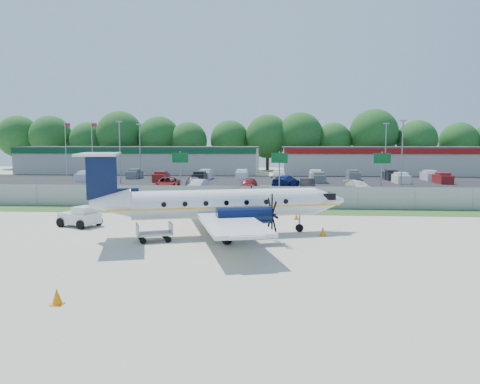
# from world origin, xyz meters

# --- Properties ---
(ground) EXTENTS (170.00, 170.00, 0.00)m
(ground) POSITION_xyz_m (0.00, 0.00, 0.00)
(ground) COLOR #BCB79F
(ground) RESTS_ON ground
(grass_verge) EXTENTS (170.00, 4.00, 0.02)m
(grass_verge) POSITION_xyz_m (0.00, 12.00, 0.01)
(grass_verge) COLOR #2D561E
(grass_verge) RESTS_ON ground
(access_road) EXTENTS (170.00, 8.00, 0.02)m
(access_road) POSITION_xyz_m (0.00, 19.00, 0.01)
(access_road) COLOR black
(access_road) RESTS_ON ground
(parking_lot) EXTENTS (170.00, 32.00, 0.02)m
(parking_lot) POSITION_xyz_m (0.00, 40.00, 0.01)
(parking_lot) COLOR black
(parking_lot) RESTS_ON ground
(perimeter_fence) EXTENTS (120.00, 0.06, 1.99)m
(perimeter_fence) POSITION_xyz_m (0.00, 14.00, 1.00)
(perimeter_fence) COLOR gray
(perimeter_fence) RESTS_ON ground
(building_west) EXTENTS (46.40, 12.40, 5.24)m
(building_west) POSITION_xyz_m (-24.00, 61.98, 2.63)
(building_west) COLOR #BAB4A8
(building_west) RESTS_ON ground
(building_east) EXTENTS (44.40, 12.40, 5.24)m
(building_east) POSITION_xyz_m (26.00, 61.98, 2.63)
(building_east) COLOR #BAB4A8
(building_east) RESTS_ON ground
(sign_left) EXTENTS (1.80, 0.26, 5.00)m
(sign_left) POSITION_xyz_m (-8.00, 22.91, 3.61)
(sign_left) COLOR gray
(sign_left) RESTS_ON ground
(sign_mid) EXTENTS (1.80, 0.26, 5.00)m
(sign_mid) POSITION_xyz_m (3.00, 22.91, 3.61)
(sign_mid) COLOR gray
(sign_mid) RESTS_ON ground
(sign_right) EXTENTS (1.80, 0.26, 5.00)m
(sign_right) POSITION_xyz_m (14.00, 22.91, 3.61)
(sign_right) COLOR gray
(sign_right) RESTS_ON ground
(flagpole_west) EXTENTS (1.06, 0.12, 10.00)m
(flagpole_west) POSITION_xyz_m (-35.92, 55.00, 5.64)
(flagpole_west) COLOR silver
(flagpole_west) RESTS_ON ground
(flagpole_east) EXTENTS (1.06, 0.12, 10.00)m
(flagpole_east) POSITION_xyz_m (-30.92, 55.00, 5.64)
(flagpole_east) COLOR silver
(flagpole_east) RESTS_ON ground
(light_pole_nw) EXTENTS (0.90, 0.35, 9.09)m
(light_pole_nw) POSITION_xyz_m (-20.00, 38.00, 5.23)
(light_pole_nw) COLOR gray
(light_pole_nw) RESTS_ON ground
(light_pole_ne) EXTENTS (0.90, 0.35, 9.09)m
(light_pole_ne) POSITION_xyz_m (20.00, 38.00, 5.23)
(light_pole_ne) COLOR gray
(light_pole_ne) RESTS_ON ground
(light_pole_sw) EXTENTS (0.90, 0.35, 9.09)m
(light_pole_sw) POSITION_xyz_m (-20.00, 48.00, 5.23)
(light_pole_sw) COLOR gray
(light_pole_sw) RESTS_ON ground
(light_pole_se) EXTENTS (0.90, 0.35, 9.09)m
(light_pole_se) POSITION_xyz_m (20.00, 48.00, 5.23)
(light_pole_se) COLOR gray
(light_pole_se) RESTS_ON ground
(tree_line) EXTENTS (112.00, 6.00, 14.00)m
(tree_line) POSITION_xyz_m (0.00, 74.00, 0.00)
(tree_line) COLOR #194E17
(tree_line) RESTS_ON ground
(aircraft) EXTENTS (17.41, 17.00, 5.32)m
(aircraft) POSITION_xyz_m (-0.88, 1.17, 2.05)
(aircraft) COLOR silver
(aircraft) RESTS_ON ground
(pushback_tug) EXTENTS (3.15, 2.79, 1.46)m
(pushback_tug) POSITION_xyz_m (-11.19, 3.51, 0.70)
(pushback_tug) COLOR silver
(pushback_tug) RESTS_ON ground
(baggage_cart_near) EXTENTS (2.40, 1.60, 1.19)m
(baggage_cart_near) POSITION_xyz_m (0.61, 1.82, 0.55)
(baggage_cart_near) COLOR gray
(baggage_cart_near) RESTS_ON ground
(baggage_cart_far) EXTENTS (2.42, 1.96, 1.10)m
(baggage_cart_far) POSITION_xyz_m (-4.63, -1.10, 0.51)
(baggage_cart_far) COLOR gray
(baggage_cart_far) RESTS_ON ground
(cone_nose) EXTENTS (0.42, 0.42, 0.60)m
(cone_nose) POSITION_xyz_m (5.69, 1.45, 0.28)
(cone_nose) COLOR orange
(cone_nose) RESTS_ON ground
(cone_port_wing) EXTENTS (0.43, 0.43, 0.62)m
(cone_port_wing) POSITION_xyz_m (-5.32, -12.31, 0.29)
(cone_port_wing) COLOR orange
(cone_port_wing) RESTS_ON ground
(cone_starboard_wing) EXTENTS (0.38, 0.38, 0.54)m
(cone_starboard_wing) POSITION_xyz_m (4.25, 7.72, 0.26)
(cone_starboard_wing) COLOR orange
(cone_starboard_wing) RESTS_ON ground
(road_car_west) EXTENTS (5.88, 3.13, 1.57)m
(road_car_west) POSITION_xyz_m (-16.72, 18.39, 0.00)
(road_car_west) COLOR black
(road_car_west) RESTS_ON ground
(road_car_mid) EXTENTS (5.23, 3.21, 1.66)m
(road_car_mid) POSITION_xyz_m (1.22, 19.69, 0.00)
(road_car_mid) COLOR beige
(road_car_mid) RESTS_ON ground
(parked_car_a) EXTENTS (3.64, 6.47, 1.71)m
(parked_car_a) POSITION_xyz_m (-10.79, 28.42, 0.00)
(parked_car_a) COLOR maroon
(parked_car_a) RESTS_ON ground
(parked_car_b) EXTENTS (2.06, 4.59, 1.46)m
(parked_car_b) POSITION_xyz_m (-6.93, 28.41, 0.00)
(parked_car_b) COLOR silver
(parked_car_b) RESTS_ON ground
(parked_car_c) EXTENTS (2.20, 4.75, 1.58)m
(parked_car_c) POSITION_xyz_m (-0.76, 29.77, 0.00)
(parked_car_c) COLOR maroon
(parked_car_c) RESTS_ON ground
(parked_car_d) EXTENTS (1.85, 4.98, 1.63)m
(parked_car_d) POSITION_xyz_m (6.41, 28.17, 0.00)
(parked_car_d) COLOR black
(parked_car_d) RESTS_ON ground
(parked_car_e) EXTENTS (3.39, 5.07, 1.36)m
(parked_car_e) POSITION_xyz_m (12.62, 28.90, 0.00)
(parked_car_e) COLOR beige
(parked_car_e) RESTS_ON ground
(parked_car_f) EXTENTS (2.91, 4.60, 1.46)m
(parked_car_f) POSITION_xyz_m (-8.59, 34.22, 0.00)
(parked_car_f) COLOR #595B5E
(parked_car_f) RESTS_ON ground
(parked_car_g) EXTENTS (4.32, 6.17, 1.66)m
(parked_car_g) POSITION_xyz_m (3.94, 34.26, 0.00)
(parked_car_g) COLOR navy
(parked_car_g) RESTS_ON ground
(far_parking_rows) EXTENTS (56.00, 10.00, 1.60)m
(far_parking_rows) POSITION_xyz_m (0.00, 45.00, 0.00)
(far_parking_rows) COLOR gray
(far_parking_rows) RESTS_ON ground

